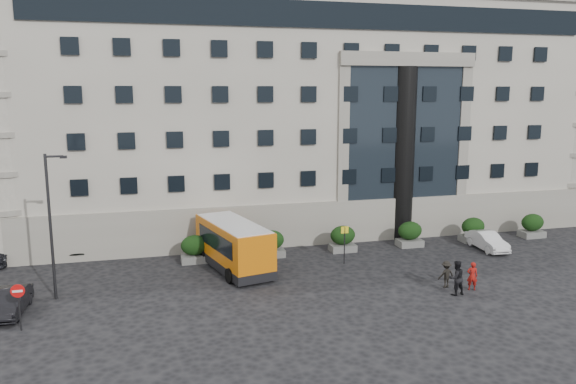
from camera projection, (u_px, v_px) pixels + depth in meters
name	position (u px, v px, depth m)	size (l,w,h in m)	color
ground	(281.00, 298.00, 30.87)	(120.00, 120.00, 0.00)	black
civic_building	(287.00, 115.00, 51.68)	(44.00, 24.00, 18.00)	gray
entrance_column	(402.00, 154.00, 42.45)	(1.80, 1.80, 13.00)	black
hedge_a	(195.00, 249.00, 37.15)	(1.80, 1.26, 1.84)	#595957
hedge_b	(271.00, 243.00, 38.42)	(1.80, 1.26, 1.84)	#595957
hedge_c	(343.00, 238.00, 39.70)	(1.80, 1.26, 1.84)	#595957
hedge_d	(410.00, 234.00, 40.97)	(1.80, 1.26, 1.84)	#595957
hedge_e	(473.00, 229.00, 42.25)	(1.80, 1.26, 1.84)	#595957
hedge_f	(532.00, 225.00, 43.52)	(1.80, 1.26, 1.84)	#595957
street_lamp	(51.00, 221.00, 30.01)	(1.16, 0.18, 8.00)	#262628
bus_stop_sign	(345.00, 238.00, 36.67)	(0.50, 0.08, 2.52)	#262628
no_entry_sign	(18.00, 298.00, 26.39)	(0.64, 0.16, 2.32)	#262628
minibus	(234.00, 244.00, 35.58)	(4.19, 7.69, 3.05)	#CD6409
red_truck	(69.00, 215.00, 44.12)	(3.02, 5.91, 3.10)	maroon
parked_car_b	(11.00, 302.00, 28.62)	(1.36, 3.91, 1.29)	black
parked_car_d	(82.00, 243.00, 39.47)	(2.26, 4.89, 1.36)	black
white_taxi	(487.00, 241.00, 40.15)	(1.37, 3.93, 1.30)	silver
pedestrian_a	(472.00, 276.00, 32.02)	(0.60, 0.40, 1.65)	maroon
pedestrian_b	(456.00, 278.00, 31.22)	(0.96, 0.75, 1.97)	black
pedestrian_c	(446.00, 274.00, 32.44)	(1.02, 0.59, 1.58)	black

